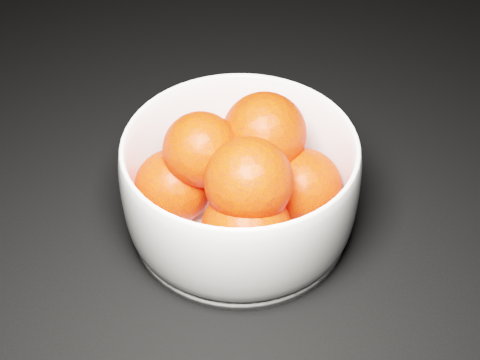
% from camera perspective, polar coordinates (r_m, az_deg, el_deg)
% --- Properties ---
extents(ground, '(3.00, 3.00, 0.00)m').
position_cam_1_polar(ground, '(0.80, 6.92, 8.45)').
color(ground, black).
rests_on(ground, ground).
extents(bowl, '(0.21, 0.21, 0.10)m').
position_cam_1_polar(bowl, '(0.59, -0.00, -0.36)').
color(bowl, white).
rests_on(bowl, ground).
extents(orange_pile, '(0.18, 0.17, 0.11)m').
position_cam_1_polar(orange_pile, '(0.57, 0.16, 0.33)').
color(orange_pile, '#FF1F03').
rests_on(orange_pile, bowl).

